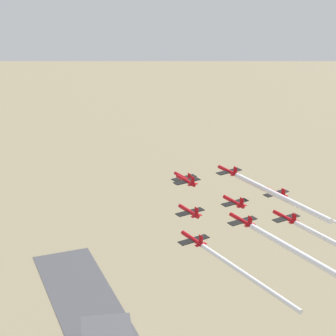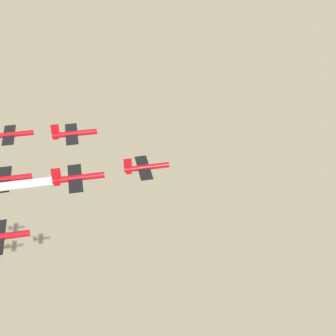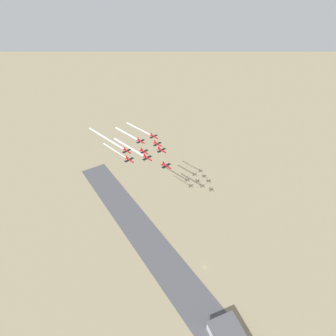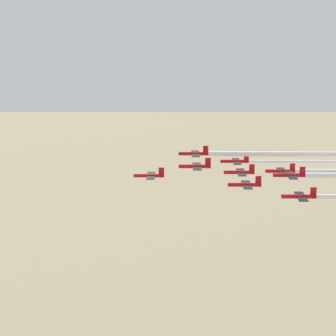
{
  "view_description": "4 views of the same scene",
  "coord_description": "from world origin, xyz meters",
  "px_view_note": "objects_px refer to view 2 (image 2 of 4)",
  "views": [
    {
      "loc": [
        -194.17,
        -3.57,
        193.55
      ],
      "look_at": [
        -15.6,
        -30.27,
        126.76
      ],
      "focal_mm": 70.0,
      "sensor_mm": 36.0,
      "label": 1
    },
    {
      "loc": [
        3.15,
        -103.64,
        171.78
      ],
      "look_at": [
        -10.52,
        -38.45,
        126.42
      ],
      "focal_mm": 50.0,
      "sensor_mm": 36.0,
      "label": 2
    },
    {
      "loc": [
        127.5,
        -90.09,
        234.51
      ],
      "look_at": [
        -13.68,
        -34.42,
        122.79
      ],
      "focal_mm": 28.0,
      "sensor_mm": 36.0,
      "label": 3
    },
    {
      "loc": [
        -91.48,
        119.47,
        170.68
      ],
      "look_at": [
        -21.05,
        -34.8,
        126.24
      ],
      "focal_mm": 70.0,
      "sensor_mm": 36.0,
      "label": 4
    }
  ],
  "objects_px": {
    "jet_0": "(145,167)",
    "jet_2": "(77,178)",
    "jet_1": "(73,134)",
    "jet_4": "(5,179)",
    "jet_3": "(10,135)"
  },
  "relations": [
    {
      "from": "jet_0",
      "to": "jet_2",
      "type": "xyz_separation_m",
      "value": [
        -8.33,
        -11.57,
        4.47
      ]
    },
    {
      "from": "jet_1",
      "to": "jet_4",
      "type": "height_order",
      "value": "jet_1"
    },
    {
      "from": "jet_3",
      "to": "jet_0",
      "type": "bearing_deg",
      "value": 59.53
    },
    {
      "from": "jet_0",
      "to": "jet_4",
      "type": "xyz_separation_m",
      "value": [
        -22.49,
        -9.9,
        1.01
      ]
    },
    {
      "from": "jet_1",
      "to": "jet_2",
      "type": "bearing_deg",
      "value": 0.0
    },
    {
      "from": "jet_2",
      "to": "jet_3",
      "type": "distance_m",
      "value": 25.08
    },
    {
      "from": "jet_0",
      "to": "jet_2",
      "type": "height_order",
      "value": "jet_2"
    },
    {
      "from": "jet_0",
      "to": "jet_2",
      "type": "bearing_deg",
      "value": -59.53
    },
    {
      "from": "jet_1",
      "to": "jet_2",
      "type": "relative_size",
      "value": 1.0
    },
    {
      "from": "jet_2",
      "to": "jet_4",
      "type": "bearing_deg",
      "value": -120.47
    },
    {
      "from": "jet_4",
      "to": "jet_2",
      "type": "bearing_deg",
      "value": 59.53
    },
    {
      "from": "jet_0",
      "to": "jet_1",
      "type": "xyz_separation_m",
      "value": [
        -14.16,
        1.66,
        4.53
      ]
    },
    {
      "from": "jet_2",
      "to": "jet_4",
      "type": "xyz_separation_m",
      "value": [
        -14.16,
        1.66,
        -3.46
      ]
    },
    {
      "from": "jet_1",
      "to": "jet_4",
      "type": "distance_m",
      "value": 14.68
    },
    {
      "from": "jet_0",
      "to": "jet_1",
      "type": "bearing_deg",
      "value": -120.47
    }
  ]
}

